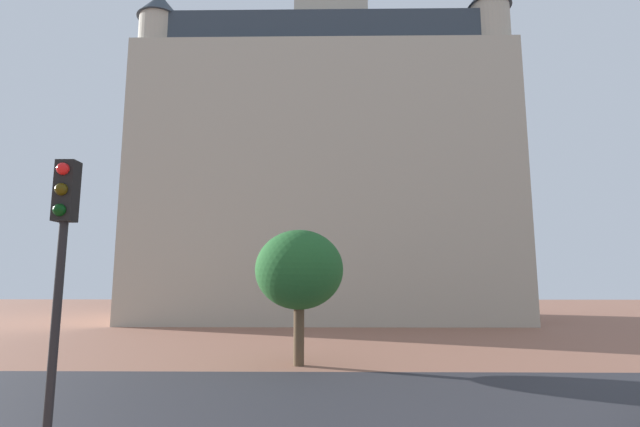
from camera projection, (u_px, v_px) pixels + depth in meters
The scene contains 5 objects.
ground_plane at pixel (308, 397), 11.75m from camera, with size 120.00×120.00×0.00m, color #93604C.
street_asphalt_strip at pixel (306, 407), 10.73m from camera, with size 120.00×8.45×0.00m, color #2D2D33.
landmark_building at pixel (325, 167), 37.26m from camera, with size 27.74×13.61×38.92m.
traffic_light_pole at pixel (60, 258), 6.47m from camera, with size 0.28×0.34×4.71m.
tree_curb_far at pixel (299, 270), 16.48m from camera, with size 3.19×3.19×4.80m.
Camera 1 is at (0.48, -2.31, 2.97)m, focal length 25.54 mm.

